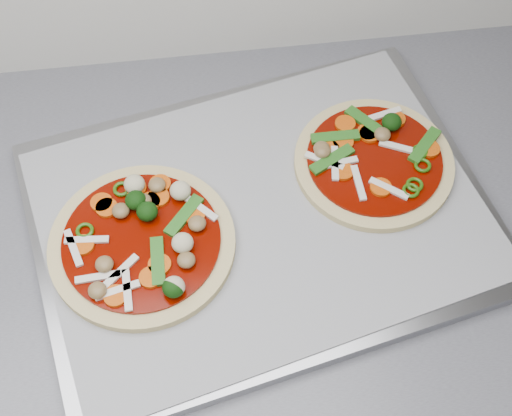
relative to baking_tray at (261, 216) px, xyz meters
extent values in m
cube|color=silver|center=(0.32, -0.03, -0.48)|extent=(3.60, 0.60, 0.86)
cube|color=gray|center=(0.00, 0.00, 0.00)|extent=(0.58, 0.47, 0.02)
cube|color=#9C9CA1|center=(0.00, 0.00, 0.01)|extent=(0.56, 0.46, 0.00)
cylinder|color=#D0BF7C|center=(-0.14, -0.03, 0.02)|extent=(0.21, 0.21, 0.01)
cylinder|color=#640700|center=(-0.14, -0.03, 0.02)|extent=(0.18, 0.18, 0.00)
cylinder|color=#DC5912|center=(-0.12, 0.02, 0.03)|extent=(0.03, 0.03, 0.00)
cube|color=silver|center=(-0.07, 0.00, 0.03)|extent=(0.04, 0.04, 0.00)
ellipsoid|color=brown|center=(-0.18, -0.09, 0.03)|extent=(0.02, 0.02, 0.01)
cube|color=silver|center=(-0.21, -0.03, 0.03)|extent=(0.02, 0.05, 0.00)
torus|color=#244E0C|center=(-0.20, -0.01, 0.03)|extent=(0.02, 0.02, 0.00)
cylinder|color=#DC5912|center=(-0.11, 0.02, 0.03)|extent=(0.03, 0.03, 0.00)
cylinder|color=#DC5912|center=(-0.13, -0.08, 0.03)|extent=(0.03, 0.03, 0.00)
cube|color=#2E6F22|center=(-0.12, -0.06, 0.03)|extent=(0.01, 0.06, 0.00)
ellipsoid|color=#C3B991|center=(-0.10, -0.09, 0.04)|extent=(0.03, 0.03, 0.02)
ellipsoid|color=brown|center=(-0.13, 0.02, 0.03)|extent=(0.02, 0.02, 0.01)
cylinder|color=#DC5912|center=(-0.20, -0.03, 0.03)|extent=(0.03, 0.03, 0.00)
cylinder|color=#DC5912|center=(-0.17, 0.02, 0.03)|extent=(0.03, 0.03, 0.00)
cube|color=silver|center=(-0.15, -0.09, 0.03)|extent=(0.01, 0.05, 0.00)
ellipsoid|color=#C3B991|center=(-0.09, -0.04, 0.04)|extent=(0.03, 0.03, 0.02)
torus|color=#244E0C|center=(-0.15, 0.04, 0.03)|extent=(0.03, 0.03, 0.00)
ellipsoid|color=#10330B|center=(-0.13, 0.00, 0.04)|extent=(0.03, 0.03, 0.02)
cube|color=silver|center=(-0.18, -0.07, 0.03)|extent=(0.05, 0.01, 0.00)
ellipsoid|color=brown|center=(-0.07, -0.02, 0.03)|extent=(0.03, 0.03, 0.01)
cylinder|color=#DC5912|center=(-0.16, -0.09, 0.03)|extent=(0.04, 0.04, 0.00)
cube|color=silver|center=(-0.19, -0.02, 0.03)|extent=(0.05, 0.01, 0.00)
ellipsoid|color=brown|center=(-0.09, -0.06, 0.03)|extent=(0.03, 0.03, 0.01)
cube|color=#2E6F22|center=(-0.09, -0.01, 0.03)|extent=(0.05, 0.05, 0.00)
cylinder|color=#DC5912|center=(-0.14, 0.04, 0.03)|extent=(0.03, 0.03, 0.00)
cylinder|color=#DC5912|center=(-0.18, 0.02, 0.03)|extent=(0.03, 0.03, 0.00)
cube|color=silver|center=(-0.16, -0.09, 0.03)|extent=(0.05, 0.02, 0.00)
ellipsoid|color=#C3B991|center=(-0.09, 0.02, 0.04)|extent=(0.03, 0.03, 0.02)
ellipsoid|color=brown|center=(-0.17, -0.06, 0.03)|extent=(0.02, 0.02, 0.01)
ellipsoid|color=#10330B|center=(-0.10, -0.09, 0.04)|extent=(0.03, 0.03, 0.02)
cylinder|color=#DC5912|center=(-0.12, -0.06, 0.03)|extent=(0.03, 0.03, 0.00)
cube|color=silver|center=(-0.16, -0.07, 0.03)|extent=(0.04, 0.04, 0.00)
ellipsoid|color=brown|center=(-0.11, 0.04, 0.03)|extent=(0.03, 0.03, 0.01)
cylinder|color=#DC5912|center=(-0.11, 0.04, 0.03)|extent=(0.03, 0.03, 0.00)
ellipsoid|color=#C3B991|center=(-0.14, 0.04, 0.04)|extent=(0.03, 0.03, 0.02)
ellipsoid|color=brown|center=(-0.16, 0.01, 0.03)|extent=(0.02, 0.02, 0.01)
cylinder|color=#DC5912|center=(-0.08, 0.00, 0.03)|extent=(0.03, 0.03, 0.00)
ellipsoid|color=#10330B|center=(-0.14, 0.02, 0.04)|extent=(0.03, 0.03, 0.02)
cylinder|color=#D0BF7C|center=(0.14, 0.05, 0.02)|extent=(0.24, 0.24, 0.01)
cylinder|color=#640700|center=(0.14, 0.05, 0.02)|extent=(0.21, 0.21, 0.00)
cylinder|color=#DC5912|center=(0.10, 0.03, 0.03)|extent=(0.03, 0.03, 0.00)
cylinder|color=#DC5912|center=(0.21, 0.05, 0.03)|extent=(0.03, 0.03, 0.00)
torus|color=#244E0C|center=(0.18, 0.00, 0.03)|extent=(0.03, 0.03, 0.00)
cube|color=silver|center=(0.15, 0.00, 0.03)|extent=(0.04, 0.04, 0.00)
cube|color=silver|center=(0.11, 0.01, 0.03)|extent=(0.01, 0.05, 0.00)
cube|color=silver|center=(0.08, 0.05, 0.03)|extent=(0.04, 0.03, 0.00)
cube|color=silver|center=(0.09, 0.04, 0.03)|extent=(0.02, 0.05, 0.00)
cylinder|color=#DC5912|center=(0.18, 0.10, 0.03)|extent=(0.03, 0.03, 0.00)
cube|color=#2E6F22|center=(0.20, 0.06, 0.03)|extent=(0.05, 0.05, 0.00)
cylinder|color=#DC5912|center=(0.14, 0.09, 0.03)|extent=(0.03, 0.03, 0.00)
cube|color=#2E6F22|center=(0.10, 0.08, 0.03)|extent=(0.06, 0.01, 0.00)
cylinder|color=#DC5912|center=(0.12, 0.10, 0.03)|extent=(0.03, 0.03, 0.00)
cube|color=silver|center=(0.20, 0.06, 0.03)|extent=(0.04, 0.04, 0.00)
cylinder|color=#DC5912|center=(0.11, 0.07, 0.03)|extent=(0.04, 0.04, 0.00)
cube|color=silver|center=(0.10, 0.04, 0.03)|extent=(0.05, 0.01, 0.00)
cylinder|color=#DC5912|center=(0.09, 0.07, 0.03)|extent=(0.04, 0.04, 0.00)
cylinder|color=#DC5912|center=(0.14, 0.01, 0.03)|extent=(0.03, 0.03, 0.00)
ellipsoid|color=brown|center=(0.08, 0.07, 0.03)|extent=(0.03, 0.03, 0.01)
torus|color=#244E0C|center=(0.19, 0.05, 0.03)|extent=(0.02, 0.02, 0.00)
cube|color=#2E6F22|center=(0.14, 0.10, 0.03)|extent=(0.05, 0.05, 0.00)
ellipsoid|color=#10330B|center=(0.17, 0.09, 0.03)|extent=(0.03, 0.03, 0.02)
cube|color=#2E6F22|center=(0.09, 0.05, 0.03)|extent=(0.06, 0.04, 0.00)
ellipsoid|color=brown|center=(0.16, 0.08, 0.03)|extent=(0.03, 0.03, 0.01)
torus|color=#244E0C|center=(0.17, 0.00, 0.03)|extent=(0.02, 0.02, 0.00)
cylinder|color=#DC5912|center=(0.14, 0.08, 0.03)|extent=(0.04, 0.04, 0.00)
ellipsoid|color=brown|center=(0.08, 0.06, 0.03)|extent=(0.03, 0.03, 0.01)
torus|color=#244E0C|center=(0.19, 0.03, 0.03)|extent=(0.03, 0.03, 0.00)
cube|color=silver|center=(0.16, 0.11, 0.03)|extent=(0.05, 0.02, 0.00)
cube|color=silver|center=(0.17, 0.06, 0.03)|extent=(0.05, 0.03, 0.00)
camera|label=1|loc=(-0.06, -0.42, 0.70)|focal=50.00mm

